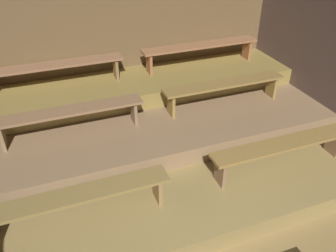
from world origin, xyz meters
name	(u,v)px	position (x,y,z in m)	size (l,w,h in m)	color
ground	(176,186)	(0.00, 2.62, -0.04)	(6.72, 6.04, 0.08)	olive
wall_back	(126,51)	(0.00, 5.27, 1.18)	(6.72, 0.06, 2.37)	brown
platform_lower	(161,152)	(0.00, 3.28, 0.15)	(5.92, 3.93, 0.29)	olive
platform_middle	(148,118)	(0.00, 3.94, 0.44)	(5.92, 2.62, 0.29)	#896A4A
platform_upper	(137,87)	(0.00, 4.61, 0.73)	(5.92, 1.26, 0.29)	olive
bench_lower_left	(79,198)	(-1.44, 2.14, 0.65)	(2.20, 0.32, 0.43)	olive
bench_lower_right	(282,147)	(1.44, 2.14, 0.65)	(2.20, 0.32, 0.43)	olive
bench_middle_left	(70,114)	(-1.30, 3.67, 0.94)	(2.21, 0.32, 0.43)	olive
bench_middle_right	(224,86)	(1.30, 3.67, 0.94)	(2.21, 0.32, 0.43)	olive
bench_upper_left	(54,68)	(-1.38, 4.81, 1.23)	(2.35, 0.32, 0.43)	#8E6243
bench_upper_right	(201,48)	(1.38, 4.81, 1.23)	(2.35, 0.32, 0.43)	#93613F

